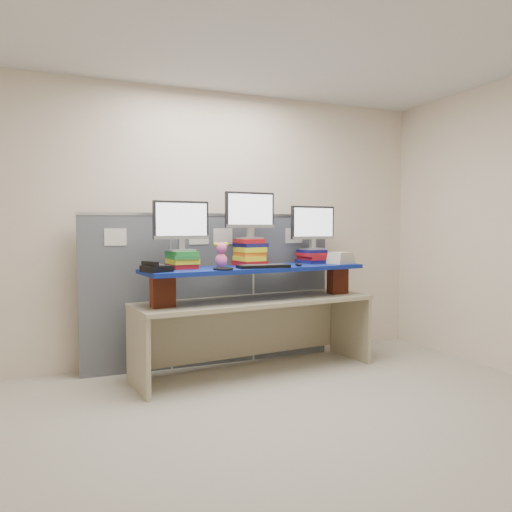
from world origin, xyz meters
name	(u,v)px	position (x,y,z in m)	size (l,w,h in m)	color
room	(293,226)	(0.00, 0.00, 1.40)	(5.00, 4.00, 2.80)	beige
cubicle_partition	(213,289)	(0.00, 1.78, 0.77)	(2.60, 0.06, 1.53)	#4E545C
desk	(256,314)	(0.29, 1.34, 0.56)	(2.38, 0.92, 0.71)	tan
brick_pier_left	(163,292)	(-0.63, 1.19, 0.84)	(0.20, 0.11, 0.27)	maroon
brick_pier_right	(338,280)	(1.22, 1.39, 0.84)	(0.20, 0.11, 0.27)	maroon
blue_board	(256,269)	(0.29, 1.34, 1.00)	(2.16, 0.54, 0.04)	navy
book_stack_left	(182,260)	(-0.41, 1.39, 1.10)	(0.26, 0.32, 0.16)	#AB1319
book_stack_center	(250,253)	(0.27, 1.46, 1.15)	(0.29, 0.33, 0.26)	#AB1319
book_stack_right	(312,256)	(1.01, 1.54, 1.09)	(0.28, 0.32, 0.14)	#131455
monitor_left	(181,223)	(-0.42, 1.38, 1.43)	(0.52, 0.17, 0.45)	#949498
monitor_center	(250,212)	(0.28, 1.46, 1.53)	(0.52, 0.17, 0.45)	#949498
monitor_right	(313,225)	(1.01, 1.53, 1.41)	(0.52, 0.17, 0.45)	#949498
keyboard	(263,266)	(0.29, 1.17, 1.03)	(0.49, 0.17, 0.03)	black
mouse	(299,265)	(0.68, 1.22, 1.03)	(0.06, 0.10, 0.03)	black
desk_phone	(156,268)	(-0.70, 1.14, 1.05)	(0.27, 0.26, 0.09)	black
headset	(223,269)	(-0.12, 1.11, 1.03)	(0.18, 0.18, 0.02)	black
plush_toy	(221,254)	(-0.05, 1.37, 1.14)	(0.14, 0.10, 0.24)	pink
binder_stack	(340,258)	(1.24, 1.36, 1.07)	(0.29, 0.26, 0.12)	beige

